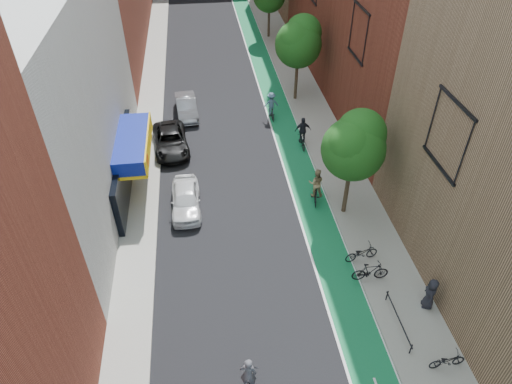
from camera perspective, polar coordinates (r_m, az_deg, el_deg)
name	(u,v)px	position (r m, az deg, el deg)	size (l,w,h in m)	color
bike_lane	(272,90)	(39.50, 1.97, 12.65)	(2.00, 68.00, 0.01)	#136B42
sidewalk_left	(152,96)	(39.21, -12.92, 11.57)	(2.00, 68.00, 0.15)	gray
sidewalk_right	(301,87)	(39.92, 5.61, 12.90)	(3.00, 68.00, 0.15)	gray
building_left_white	(29,105)	(27.15, -26.51, 9.72)	(8.00, 20.00, 12.00)	silver
tree_near	(355,144)	(24.11, 12.23, 5.83)	(3.40, 3.36, 6.42)	#332619
tree_mid	(299,40)	(36.07, 5.40, 18.34)	(3.55, 3.53, 6.74)	#332619
parked_car_white	(186,199)	(26.53, -8.78, -0.87)	(1.65, 4.09, 1.39)	white
parked_car_black	(171,141)	(31.83, -10.62, 6.33)	(2.24, 4.85, 1.35)	black
parked_car_silver	(186,107)	(35.78, -8.69, 10.49)	(1.48, 4.24, 1.40)	gray
cyclist_lead	(249,383)	(19.07, -0.93, -22.71)	(1.08, 2.01, 2.13)	black
cyclist_lane_near	(316,188)	(26.88, 7.49, 0.52)	(1.01, 1.86, 2.18)	black
cyclist_lane_mid	(303,135)	(31.58, 5.86, 7.09)	(1.11, 1.54, 2.22)	black
cyclist_lane_far	(271,107)	(34.88, 1.92, 10.63)	(1.18, 1.58, 2.07)	black
parked_bike_near	(447,360)	(21.18, 22.81, -18.84)	(0.54, 1.55, 0.81)	black
parked_bike_mid	(370,272)	(22.97, 14.10, -9.62)	(0.51, 1.82, 1.09)	black
parked_bike_far	(362,253)	(23.84, 13.06, -7.43)	(0.62, 1.77, 0.93)	black
pedestrian	(430,294)	(22.48, 20.96, -11.78)	(0.83, 0.54, 1.71)	black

